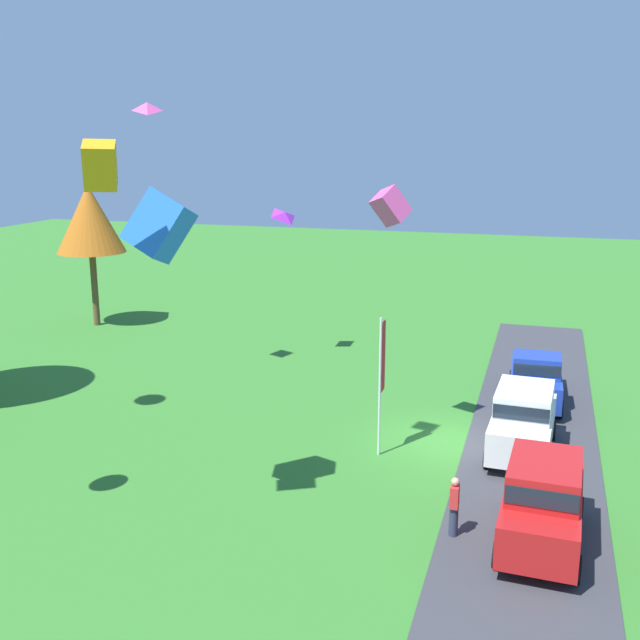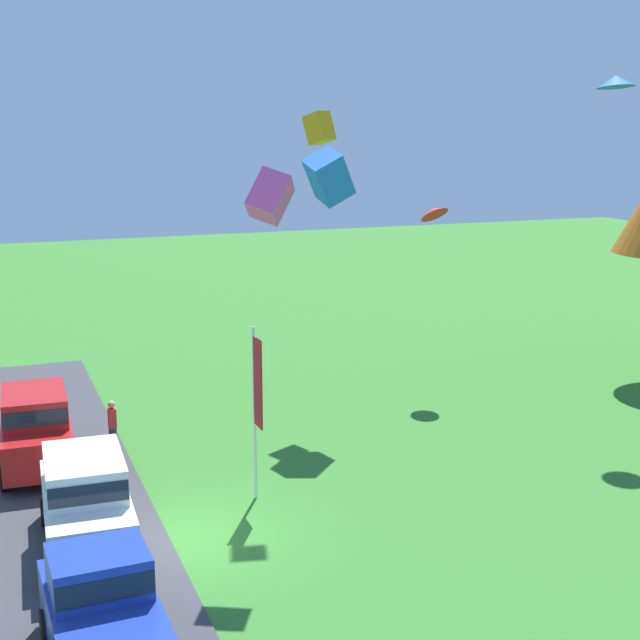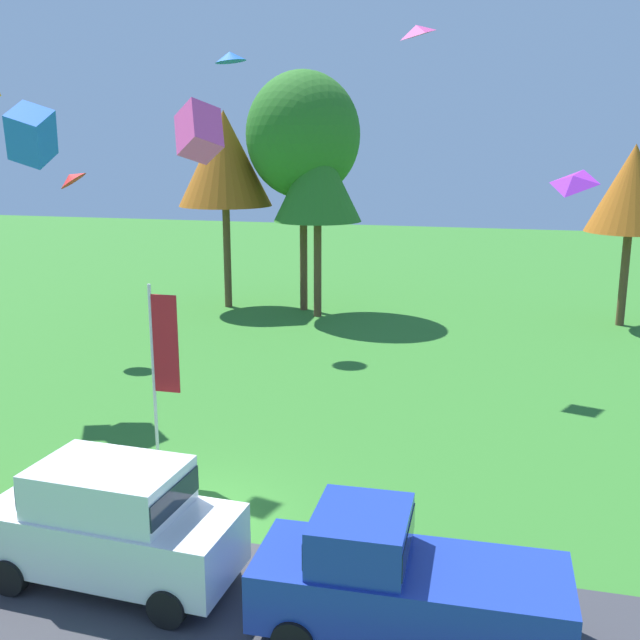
{
  "view_description": "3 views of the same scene",
  "coord_description": "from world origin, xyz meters",
  "px_view_note": "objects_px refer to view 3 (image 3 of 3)",
  "views": [
    {
      "loc": [
        -24.58,
        -2.87,
        10.28
      ],
      "look_at": [
        -0.41,
        4.54,
        4.16
      ],
      "focal_mm": 42.0,
      "sensor_mm": 36.0,
      "label": 1
    },
    {
      "loc": [
        19.69,
        -4.44,
        9.78
      ],
      "look_at": [
        0.03,
        3.23,
        5.17
      ],
      "focal_mm": 50.0,
      "sensor_mm": 36.0,
      "label": 2
    },
    {
      "loc": [
        6.38,
        -13.44,
        7.9
      ],
      "look_at": [
        1.68,
        4.66,
        3.48
      ],
      "focal_mm": 42.0,
      "sensor_mm": 36.0,
      "label": 3
    }
  ],
  "objects_px": {
    "flag_banner": "(162,357)",
    "kite_box_near_flag": "(31,135)",
    "kite_delta_trailing_tail": "(230,57)",
    "tree_far_right": "(224,159)",
    "kite_delta_topmost": "(71,178)",
    "car_pickup_mid_row": "(398,579)",
    "tree_right_of_center": "(632,189)",
    "tree_left_of_center": "(303,136)",
    "kite_diamond_high_right": "(572,180)",
    "car_suv_by_flagpole": "(112,519)",
    "kite_box_high_left": "(199,132)",
    "tree_center_back": "(318,177)",
    "kite_diamond_low_drifter": "(416,30)"
  },
  "relations": [
    {
      "from": "flag_banner",
      "to": "kite_box_near_flag",
      "type": "distance_m",
      "value": 9.2
    },
    {
      "from": "kite_delta_trailing_tail",
      "to": "flag_banner",
      "type": "bearing_deg",
      "value": -76.41
    },
    {
      "from": "tree_far_right",
      "to": "kite_delta_topmost",
      "type": "bearing_deg",
      "value": -105.18
    },
    {
      "from": "car_pickup_mid_row",
      "to": "tree_right_of_center",
      "type": "distance_m",
      "value": 25.4
    },
    {
      "from": "tree_left_of_center",
      "to": "kite_diamond_high_right",
      "type": "distance_m",
      "value": 16.58
    },
    {
      "from": "car_suv_by_flagpole",
      "to": "kite_box_high_left",
      "type": "relative_size",
      "value": 4.5
    },
    {
      "from": "tree_left_of_center",
      "to": "car_suv_by_flagpole",
      "type": "bearing_deg",
      "value": -82.67
    },
    {
      "from": "tree_right_of_center",
      "to": "kite_diamond_high_right",
      "type": "relative_size",
      "value": 7.44
    },
    {
      "from": "car_pickup_mid_row",
      "to": "tree_center_back",
      "type": "bearing_deg",
      "value": 107.88
    },
    {
      "from": "car_pickup_mid_row",
      "to": "tree_left_of_center",
      "type": "relative_size",
      "value": 0.45
    },
    {
      "from": "kite_diamond_high_right",
      "to": "flag_banner",
      "type": "bearing_deg",
      "value": -144.61
    },
    {
      "from": "tree_center_back",
      "to": "kite_box_near_flag",
      "type": "xyz_separation_m",
      "value": [
        -5.35,
        -13.11,
        1.72
      ]
    },
    {
      "from": "kite_box_high_left",
      "to": "kite_delta_trailing_tail",
      "type": "relative_size",
      "value": 0.84
    },
    {
      "from": "car_pickup_mid_row",
      "to": "car_suv_by_flagpole",
      "type": "bearing_deg",
      "value": 176.92
    },
    {
      "from": "tree_far_right",
      "to": "tree_left_of_center",
      "type": "xyz_separation_m",
      "value": [
        3.82,
        0.27,
        1.08
      ]
    },
    {
      "from": "tree_far_right",
      "to": "kite_box_high_left",
      "type": "xyz_separation_m",
      "value": [
        6.78,
        -18.48,
        0.98
      ]
    },
    {
      "from": "tree_center_back",
      "to": "tree_right_of_center",
      "type": "height_order",
      "value": "tree_center_back"
    },
    {
      "from": "tree_center_back",
      "to": "kite_diamond_high_right",
      "type": "distance_m",
      "value": 14.95
    },
    {
      "from": "kite_box_high_left",
      "to": "kite_delta_trailing_tail",
      "type": "xyz_separation_m",
      "value": [
        -4.37,
        13.34,
        3.05
      ]
    },
    {
      "from": "kite_box_high_left",
      "to": "kite_diamond_low_drifter",
      "type": "height_order",
      "value": "kite_diamond_low_drifter"
    },
    {
      "from": "tree_far_right",
      "to": "flag_banner",
      "type": "bearing_deg",
      "value": -73.06
    },
    {
      "from": "flag_banner",
      "to": "tree_left_of_center",
      "type": "bearing_deg",
      "value": 95.56
    },
    {
      "from": "kite_delta_topmost",
      "to": "kite_diamond_high_right",
      "type": "bearing_deg",
      "value": -8.98
    },
    {
      "from": "tree_right_of_center",
      "to": "kite_diamond_low_drifter",
      "type": "xyz_separation_m",
      "value": [
        -8.33,
        -8.64,
        5.55
      ]
    },
    {
      "from": "car_suv_by_flagpole",
      "to": "kite_diamond_low_drifter",
      "type": "height_order",
      "value": "kite_diamond_low_drifter"
    },
    {
      "from": "tree_far_right",
      "to": "tree_right_of_center",
      "type": "height_order",
      "value": "tree_far_right"
    },
    {
      "from": "car_pickup_mid_row",
      "to": "tree_right_of_center",
      "type": "relative_size",
      "value": 0.64
    },
    {
      "from": "tree_right_of_center",
      "to": "kite_box_high_left",
      "type": "distance_m",
      "value": 22.54
    },
    {
      "from": "car_suv_by_flagpole",
      "to": "flag_banner",
      "type": "xyz_separation_m",
      "value": [
        -1.18,
        4.57,
        1.7
      ]
    },
    {
      "from": "tree_far_right",
      "to": "kite_box_high_left",
      "type": "height_order",
      "value": "tree_far_right"
    },
    {
      "from": "car_suv_by_flagpole",
      "to": "tree_left_of_center",
      "type": "distance_m",
      "value": 24.57
    },
    {
      "from": "tree_center_back",
      "to": "kite_diamond_high_right",
      "type": "height_order",
      "value": "tree_center_back"
    },
    {
      "from": "tree_center_back",
      "to": "kite_delta_trailing_tail",
      "type": "distance_m",
      "value": 6.81
    },
    {
      "from": "car_pickup_mid_row",
      "to": "kite_delta_trailing_tail",
      "type": "height_order",
      "value": "kite_delta_trailing_tail"
    },
    {
      "from": "car_suv_by_flagpole",
      "to": "tree_far_right",
      "type": "height_order",
      "value": "tree_far_right"
    },
    {
      "from": "tree_far_right",
      "to": "tree_center_back",
      "type": "xyz_separation_m",
      "value": [
        4.83,
        -0.95,
        -0.76
      ]
    },
    {
      "from": "tree_center_back",
      "to": "kite_box_high_left",
      "type": "height_order",
      "value": "kite_box_high_left"
    },
    {
      "from": "car_suv_by_flagpole",
      "to": "car_pickup_mid_row",
      "type": "xyz_separation_m",
      "value": [
        5.25,
        -0.28,
        -0.19
      ]
    },
    {
      "from": "kite_delta_trailing_tail",
      "to": "kite_diamond_low_drifter",
      "type": "height_order",
      "value": "kite_diamond_low_drifter"
    },
    {
      "from": "tree_left_of_center",
      "to": "kite_delta_topmost",
      "type": "relative_size",
      "value": 10.31
    },
    {
      "from": "tree_far_right",
      "to": "kite_box_near_flag",
      "type": "xyz_separation_m",
      "value": [
        -0.52,
        -14.06,
        0.97
      ]
    },
    {
      "from": "tree_right_of_center",
      "to": "flag_banner",
      "type": "relative_size",
      "value": 1.67
    },
    {
      "from": "tree_far_right",
      "to": "kite_diamond_high_right",
      "type": "xyz_separation_m",
      "value": [
        15.04,
        -11.86,
        -0.27
      ]
    },
    {
      "from": "kite_box_near_flag",
      "to": "tree_left_of_center",
      "type": "bearing_deg",
      "value": 73.18
    },
    {
      "from": "tree_left_of_center",
      "to": "kite_delta_trailing_tail",
      "type": "relative_size",
      "value": 9.09
    },
    {
      "from": "flag_banner",
      "to": "kite_delta_topmost",
      "type": "relative_size",
      "value": 4.35
    },
    {
      "from": "tree_center_back",
      "to": "flag_banner",
      "type": "xyz_separation_m",
      "value": [
        0.81,
        -17.58,
        -3.43
      ]
    },
    {
      "from": "tree_center_back",
      "to": "kite_box_near_flag",
      "type": "height_order",
      "value": "kite_box_near_flag"
    },
    {
      "from": "tree_far_right",
      "to": "tree_left_of_center",
      "type": "relative_size",
      "value": 0.84
    },
    {
      "from": "tree_left_of_center",
      "to": "kite_diamond_low_drifter",
      "type": "relative_size",
      "value": 11.77
    }
  ]
}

